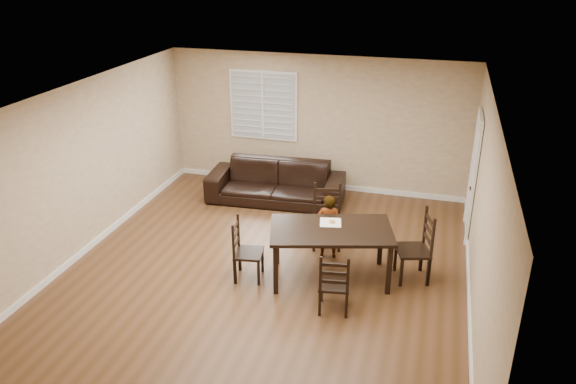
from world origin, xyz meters
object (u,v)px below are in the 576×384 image
Objects in this scene: chair_near at (327,217)px; donut at (332,221)px; sofa at (276,182)px; child at (328,227)px; dining_table at (331,234)px; chair_right at (422,249)px; chair_far at (334,288)px; chair_left at (241,251)px.

donut is at bearing -86.50° from chair_near.
child is at bearing -56.34° from sofa.
child is 0.54m from donut.
chair_right reaches higher than dining_table.
donut is (0.14, -0.42, 0.31)m from child.
chair_near is 0.96× the size of chair_right.
chair_near is 1.73m from chair_right.
chair_near is at bearing -131.79° from chair_right.
child is 11.05× the size of donut.
dining_table is 2.15× the size of chair_far.
child is at bearing -83.50° from chair_far.
chair_far is 1.63m from chair_right.
dining_table is 0.67m from child.
chair_right reaches higher than child.
chair_far reaches higher than sofa.
chair_left is 2.82m from sofa.
chair_far is at bearing 90.07° from child.
dining_table is at bearing -87.81° from chair_near.
chair_left is 1.42m from donut.
chair_right reaches higher than chair_near.
chair_right is 1.38m from donut.
dining_table is at bearing -81.16° from donut.
dining_table is 1.14m from chair_near.
chair_right is at bearing 155.30° from child.
sofa is at bearing 120.08° from chair_near.
donut is at bearing 83.66° from dining_table.
chair_far is 1.55m from child.
chair_left reaches higher than chair_far.
child is (0.12, -0.46, 0.06)m from chair_near.
chair_right is at bearing 0.20° from dining_table.
donut is at bearing -84.83° from chair_far.
child is at bearing -88.18° from chair_near.
dining_table is 1.36m from chair_right.
chair_right is (1.58, -0.72, 0.02)m from chair_near.
chair_near reaches higher than chair_left.
chair_near is (-0.29, 1.08, -0.26)m from dining_table.
chair_far is at bearing -88.06° from chair_near.
child is (1.11, 0.95, 0.10)m from chair_left.
chair_near is 0.98× the size of child.
donut is at bearing -59.35° from sofa.
chair_far is (0.51, -1.96, -0.06)m from chair_near.
sofa is (-2.87, 2.12, -0.11)m from chair_right.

